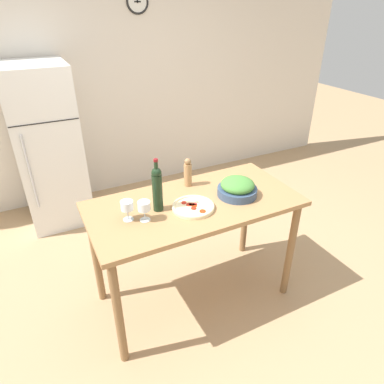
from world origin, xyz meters
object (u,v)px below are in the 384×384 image
at_px(pepper_mill, 188,173).
at_px(homemade_pizza, 193,207).
at_px(salad_bowl, 237,188).
at_px(wine_bottle, 157,188).
at_px(refrigerator, 48,147).
at_px(wine_glass_near, 144,207).
at_px(wine_glass_far, 127,207).

height_order(pepper_mill, homemade_pizza, pepper_mill).
relative_size(pepper_mill, salad_bowl, 0.78).
height_order(salad_bowl, homemade_pizza, salad_bowl).
xyz_separation_m(wine_bottle, homemade_pizza, (0.21, -0.09, -0.15)).
bearing_deg(wine_bottle, refrigerator, 106.81).
bearing_deg(wine_glass_near, wine_glass_far, 150.69).
distance_m(pepper_mill, salad_bowl, 0.39).
height_order(wine_glass_near, homemade_pizza, wine_glass_near).
distance_m(wine_bottle, wine_glass_far, 0.23).
bearing_deg(salad_bowl, homemade_pizza, -176.74).
height_order(refrigerator, wine_glass_near, refrigerator).
bearing_deg(wine_glass_near, homemade_pizza, -2.47).
height_order(refrigerator, homemade_pizza, refrigerator).
bearing_deg(wine_bottle, wine_glass_near, -147.28).
relative_size(wine_bottle, wine_glass_far, 2.71).
relative_size(wine_bottle, pepper_mill, 1.67).
distance_m(refrigerator, homemade_pizza, 1.96).
distance_m(wine_glass_near, homemade_pizza, 0.35).
relative_size(pepper_mill, homemade_pizza, 0.77).
relative_size(wine_glass_far, salad_bowl, 0.48).
relative_size(wine_glass_far, pepper_mill, 0.62).
xyz_separation_m(wine_glass_far, pepper_mill, (0.55, 0.25, 0.01)).
height_order(refrigerator, wine_bottle, refrigerator).
bearing_deg(wine_glass_far, homemade_pizza, -8.85).
relative_size(refrigerator, wine_glass_near, 11.96).
relative_size(refrigerator, wine_glass_far, 11.96).
bearing_deg(refrigerator, wine_glass_far, -80.17).
distance_m(salad_bowl, homemade_pizza, 0.37).
bearing_deg(homemade_pizza, wine_bottle, 156.37).
height_order(wine_bottle, salad_bowl, wine_bottle).
xyz_separation_m(wine_glass_near, wine_glass_far, (-0.09, 0.05, -0.00)).
height_order(wine_glass_near, wine_glass_far, same).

